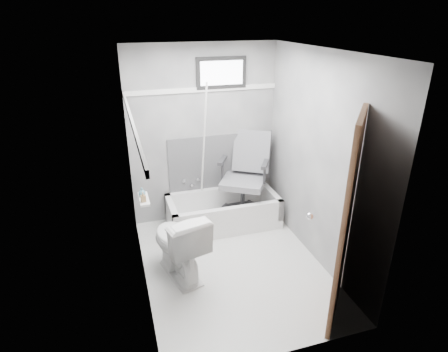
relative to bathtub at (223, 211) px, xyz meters
name	(u,v)px	position (x,y,z in m)	size (l,w,h in m)	color
floor	(233,265)	(-0.17, -0.93, -0.21)	(2.60, 2.60, 0.00)	white
ceiling	(235,51)	(-0.17, -0.93, 2.19)	(2.60, 2.60, 0.00)	silver
wall_back	(203,136)	(-0.17, 0.37, 0.99)	(2.00, 0.02, 2.40)	slate
wall_front	(289,236)	(-0.17, -2.23, 0.99)	(2.00, 0.02, 2.40)	slate
wall_left	(136,183)	(-1.17, -0.93, 0.99)	(0.02, 2.60, 2.40)	slate
wall_right	(319,161)	(0.83, -0.93, 0.99)	(0.02, 2.60, 2.40)	slate
bathtub	(223,211)	(0.00, 0.00, 0.00)	(1.50, 0.70, 0.42)	silver
office_chair	(243,176)	(0.29, 0.02, 0.48)	(0.66, 0.66, 1.14)	slate
toilet	(178,244)	(-0.79, -0.90, 0.19)	(0.46, 0.82, 0.81)	white
door	(393,237)	(0.81, -2.21, 0.79)	(0.78, 0.78, 2.00)	#50371D
window	(221,73)	(0.08, 0.36, 1.81)	(0.66, 0.04, 0.40)	black
backerboard	(221,162)	(0.08, 0.36, 0.59)	(1.50, 0.02, 0.78)	#4C4C4F
trim_back	(203,90)	(-0.17, 0.36, 1.61)	(2.00, 0.02, 0.06)	white
trim_left	(131,121)	(-1.15, -0.93, 1.61)	(0.02, 2.60, 0.06)	white
pole	(203,152)	(-0.23, 0.13, 0.84)	(0.02, 0.02, 1.95)	white
shelf	(144,199)	(-1.10, -0.70, 0.69)	(0.10, 0.32, 0.03)	silver
soap_bottle_a	(143,197)	(-1.11, -0.78, 0.76)	(0.05, 0.05, 0.11)	#97764B
soap_bottle_b	(142,192)	(-1.11, -0.64, 0.75)	(0.08, 0.08, 0.10)	teal
faucet	(191,182)	(-0.37, 0.34, 0.34)	(0.26, 0.10, 0.16)	silver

